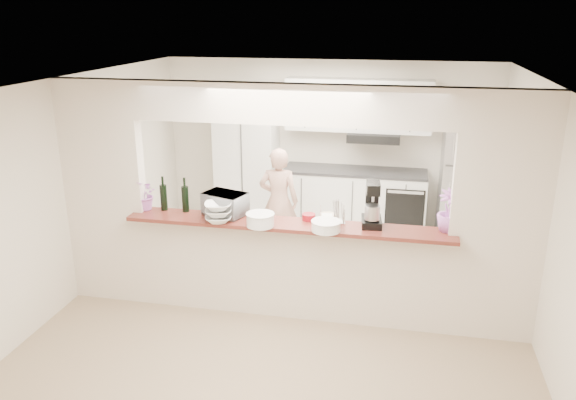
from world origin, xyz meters
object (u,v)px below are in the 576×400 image
(stand_mixer, at_px, (372,206))
(person, at_px, (279,202))
(toaster_oven, at_px, (225,204))
(refrigerator, at_px, (467,183))

(stand_mixer, distance_m, person, 2.12)
(toaster_oven, distance_m, person, 1.67)
(refrigerator, relative_size, stand_mixer, 3.68)
(stand_mixer, relative_size, person, 0.32)
(toaster_oven, xyz_separation_m, person, (0.23, 1.58, -0.48))
(toaster_oven, bearing_deg, refrigerator, 62.00)
(refrigerator, xyz_separation_m, toaster_oven, (-2.75, -2.60, 0.36))
(toaster_oven, relative_size, person, 0.30)
(toaster_oven, relative_size, stand_mixer, 0.95)
(refrigerator, height_order, person, refrigerator)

